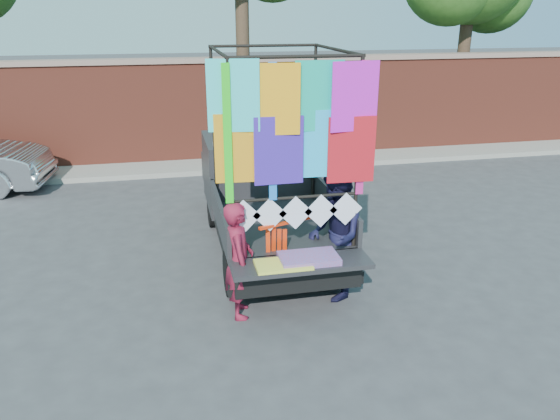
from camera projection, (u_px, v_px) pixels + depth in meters
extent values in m
plane|color=#38383A|center=(262.00, 286.00, 7.80)|extent=(90.00, 90.00, 0.00)
cube|color=brown|center=(212.00, 113.00, 13.79)|extent=(30.00, 0.35, 2.50)
cube|color=#896D5F|center=(210.00, 60.00, 13.34)|extent=(30.00, 0.45, 0.12)
cube|color=gray|center=(217.00, 166.00, 13.56)|extent=(30.00, 1.20, 0.12)
cylinder|color=#38281C|center=(243.00, 48.00, 14.58)|extent=(0.36, 0.36, 5.46)
cylinder|color=#38281C|center=(462.00, 61.00, 16.01)|extent=(0.36, 0.36, 4.55)
cylinder|color=black|center=(214.00, 209.00, 9.86)|extent=(0.21, 0.64, 0.64)
cylinder|color=black|center=(233.00, 273.00, 7.47)|extent=(0.21, 0.64, 0.64)
cylinder|color=black|center=(295.00, 203.00, 10.15)|extent=(0.21, 0.64, 0.64)
cylinder|color=black|center=(338.00, 263.00, 7.76)|extent=(0.21, 0.64, 0.64)
cube|color=black|center=(269.00, 225.00, 8.71)|extent=(1.64, 4.05, 0.29)
cube|color=black|center=(278.00, 225.00, 7.95)|extent=(1.74, 2.22, 0.10)
cube|color=black|center=(220.00, 216.00, 7.71)|extent=(0.06, 2.22, 0.43)
cube|color=black|center=(335.00, 208.00, 8.05)|extent=(0.06, 2.22, 0.43)
cube|color=black|center=(265.00, 189.00, 8.88)|extent=(1.74, 0.06, 0.43)
cube|color=black|center=(255.00, 171.00, 9.72)|extent=(1.74, 1.54, 1.21)
cube|color=#8C9EAD|center=(259.00, 156.00, 9.19)|extent=(1.54, 0.06, 0.53)
cube|color=#8C9EAD|center=(249.00, 150.00, 10.32)|extent=(1.54, 0.10, 0.68)
cube|color=black|center=(246.00, 168.00, 10.78)|extent=(1.69, 0.87, 0.53)
cube|color=black|center=(301.00, 264.00, 6.71)|extent=(1.74, 0.53, 0.06)
cube|color=black|center=(297.00, 282.00, 7.04)|extent=(1.78, 0.14, 0.17)
cylinder|color=black|center=(231.00, 163.00, 6.43)|extent=(0.05, 0.05, 2.41)
cylinder|color=black|center=(214.00, 129.00, 8.29)|extent=(0.05, 0.05, 2.41)
cylinder|color=black|center=(358.00, 156.00, 6.74)|extent=(0.05, 0.05, 2.41)
cylinder|color=black|center=(314.00, 125.00, 8.60)|extent=(0.05, 0.05, 2.41)
cylinder|color=black|center=(297.00, 57.00, 6.17)|extent=(1.64, 0.04, 0.04)
cylinder|color=black|center=(264.00, 46.00, 8.03)|extent=(1.64, 0.04, 0.04)
cylinder|color=black|center=(218.00, 51.00, 6.95)|extent=(0.04, 2.07, 0.04)
cylinder|color=black|center=(336.00, 49.00, 7.26)|extent=(0.04, 2.07, 0.04)
cylinder|color=black|center=(295.00, 197.00, 6.76)|extent=(1.64, 0.04, 0.04)
cube|color=#2DD3D9|center=(235.00, 98.00, 6.16)|extent=(0.60, 0.01, 0.82)
cube|color=orange|center=(277.00, 97.00, 6.22)|extent=(0.60, 0.01, 0.82)
cube|color=#0DB696|center=(317.00, 95.00, 6.35)|extent=(0.60, 0.01, 0.82)
cube|color=#E119DB|center=(357.00, 94.00, 6.41)|extent=(0.60, 0.01, 0.82)
cube|color=orange|center=(236.00, 152.00, 6.38)|extent=(0.60, 0.01, 0.82)
cube|color=#3D21A8|center=(277.00, 150.00, 6.44)|extent=(0.60, 0.01, 0.82)
cube|color=#1CB9FF|center=(316.00, 147.00, 6.57)|extent=(0.60, 0.01, 0.82)
cube|color=red|center=(355.00, 146.00, 6.63)|extent=(0.60, 0.01, 0.82)
cube|color=#20DD1B|center=(228.00, 136.00, 6.28)|extent=(0.10, 0.01, 1.64)
cube|color=#C8217B|center=(362.00, 130.00, 6.60)|extent=(0.10, 0.01, 1.64)
cube|color=blue|center=(273.00, 134.00, 6.38)|extent=(0.10, 0.01, 1.64)
cube|color=white|center=(244.00, 217.00, 6.67)|extent=(0.44, 0.01, 0.44)
cube|color=white|center=(270.00, 215.00, 6.73)|extent=(0.44, 0.01, 0.44)
cube|color=white|center=(296.00, 213.00, 6.80)|extent=(0.44, 0.01, 0.44)
cube|color=white|center=(321.00, 211.00, 6.86)|extent=(0.44, 0.01, 0.44)
cube|color=white|center=(346.00, 209.00, 6.93)|extent=(0.44, 0.01, 0.44)
cube|color=#CE2D40|center=(309.00, 258.00, 6.70)|extent=(0.72, 0.43, 0.08)
cube|color=#D9E147|center=(283.00, 265.00, 6.58)|extent=(0.68, 0.39, 0.04)
imported|color=maroon|center=(239.00, 260.00, 6.83)|extent=(0.41, 0.58, 1.53)
imported|color=black|center=(335.00, 235.00, 7.25)|extent=(0.79, 0.95, 1.78)
cube|color=red|center=(289.00, 222.00, 6.92)|extent=(0.82, 0.33, 0.04)
cube|color=red|center=(268.00, 244.00, 6.94)|extent=(0.05, 0.02, 0.50)
cube|color=red|center=(274.00, 245.00, 6.96)|extent=(0.05, 0.02, 0.50)
cube|color=red|center=(279.00, 246.00, 6.98)|extent=(0.05, 0.02, 0.50)
cube|color=red|center=(285.00, 247.00, 7.00)|extent=(0.05, 0.02, 0.50)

